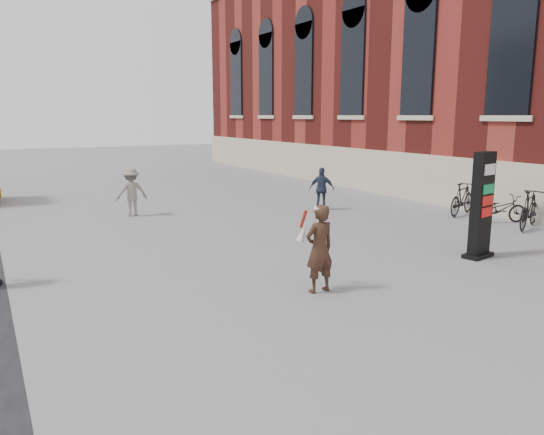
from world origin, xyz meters
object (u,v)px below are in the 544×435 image
bike_5 (529,209)px  woman (319,248)px  pedestrian_b (131,192)px  bike_7 (462,199)px  pedestrian_c (322,189)px  info_pylon (482,205)px  bike_6 (501,209)px

bike_5 → woman: bearing=79.0°
pedestrian_b → bike_7: bearing=153.3°
pedestrian_c → info_pylon: bearing=130.5°
info_pylon → bike_5: (3.87, 1.50, -0.66)m
bike_5 → bike_6: bearing=-22.6°
pedestrian_b → bike_6: 11.65m
woman → info_pylon: bearing=179.8°
info_pylon → pedestrian_c: info_pylon is taller
info_pylon → bike_6: bearing=21.2°
pedestrian_c → bike_5: 6.51m
pedestrian_b → pedestrian_c: 6.41m
pedestrian_b → bike_5: (9.59, -7.57, -0.23)m
info_pylon → pedestrian_b: info_pylon is taller
bike_7 → bike_5: bearing=160.2°
pedestrian_c → bike_5: bearing=166.1°
info_pylon → pedestrian_c: 6.99m
pedestrian_b → bike_7: 10.87m
pedestrian_b → bike_6: pedestrian_b is taller
info_pylon → bike_6: info_pylon is taller
woman → bike_7: woman is taller
info_pylon → woman: bearing=171.9°
bike_7 → woman: bearing=96.5°
pedestrian_c → bike_5: size_ratio=0.79×
info_pylon → pedestrian_c: bearing=76.1°
pedestrian_b → pedestrian_c: (6.05, -2.10, -0.05)m
pedestrian_c → bike_7: pedestrian_c is taller
woman → pedestrian_c: size_ratio=1.12×
bike_5 → bike_6: (0.00, 0.96, -0.14)m
pedestrian_c → bike_7: size_ratio=0.83×
woman → bike_7: 9.47m
pedestrian_b → info_pylon: bearing=123.6°
woman → bike_6: 8.92m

